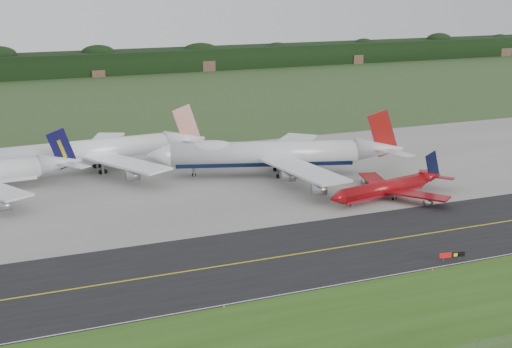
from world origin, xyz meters
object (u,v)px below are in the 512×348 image
object	(u,v)px
jet_ba_747	(274,154)
jet_red_737	(389,187)
jet_star_tail	(98,151)
taxiway_sign	(452,255)

from	to	relation	value
jet_ba_747	jet_red_737	distance (m)	34.47
jet_star_tail	taxiway_sign	xyz separation A→B (m)	(50.00, -89.63, -4.36)
jet_ba_747	jet_red_737	bearing A→B (deg)	-59.29
jet_red_737	taxiway_sign	world-z (taller)	jet_red_737
jet_ba_747	jet_red_737	size ratio (longest dim) A/B	1.89
jet_red_737	taxiway_sign	bearing A→B (deg)	-105.16
jet_red_737	jet_star_tail	world-z (taller)	jet_star_tail
taxiway_sign	jet_red_737	bearing A→B (deg)	74.84
jet_ba_747	jet_star_tail	world-z (taller)	jet_ba_747
jet_star_tail	jet_red_737	bearing A→B (deg)	-40.28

